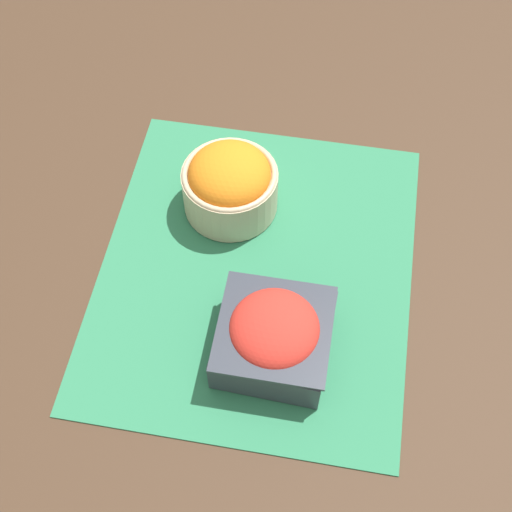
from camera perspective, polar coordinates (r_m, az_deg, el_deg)
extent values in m
plane|color=#422D1E|center=(0.90, 0.00, -1.17)|extent=(3.00, 3.00, 0.00)
cube|color=#2D7A51|center=(0.90, 0.00, -1.11)|extent=(0.46, 0.39, 0.00)
cube|color=#333842|center=(0.82, 1.44, -6.69)|extent=(0.13, 0.13, 0.05)
cube|color=#333842|center=(0.79, 1.49, -5.80)|extent=(0.13, 0.13, 0.00)
ellipsoid|color=red|center=(0.79, 1.48, -5.87)|extent=(0.10, 0.10, 0.05)
cylinder|color=#C6B28E|center=(0.93, -2.08, 5.32)|extent=(0.12, 0.12, 0.06)
torus|color=#C6B28E|center=(0.90, -2.14, 6.55)|extent=(0.12, 0.12, 0.01)
ellipsoid|color=orange|center=(0.90, -2.14, 6.55)|extent=(0.11, 0.11, 0.06)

